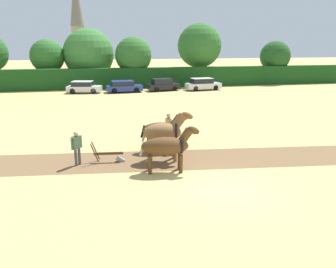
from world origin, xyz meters
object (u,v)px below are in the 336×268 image
(tree_center, at_px, (89,54))
(parked_car_left, at_px, (124,87))
(tree_center_right, at_px, (133,55))
(parked_car_center, at_px, (203,84))
(parked_car_far_left, at_px, (84,87))
(plow, at_px, (111,156))
(parked_car_center_left, at_px, (163,85))
(church_spire, at_px, (77,19))
(draft_horse_lead_left, at_px, (167,146))
(farmer_beside_team, at_px, (169,125))
(draft_horse_trail_left, at_px, (162,130))
(draft_horse_lead_right, at_px, (165,132))
(tree_far_right, at_px, (275,56))
(tree_right, at_px, (199,46))
(tree_center_left, at_px, (47,56))
(farmer_at_plow, at_px, (77,145))

(tree_center, bearing_deg, parked_car_left, -61.70)
(tree_center_right, bearing_deg, parked_car_center, -33.35)
(tree_center, relative_size, parked_car_far_left, 1.84)
(plow, distance_m, parked_car_center_left, 26.44)
(tree_center_right, height_order, parked_car_center_left, tree_center_right)
(parked_car_left, bearing_deg, church_spire, 95.72)
(tree_center_right, relative_size, draft_horse_lead_left, 2.38)
(parked_car_left, relative_size, parked_car_center_left, 1.06)
(tree_center, distance_m, farmer_beside_team, 30.42)
(draft_horse_trail_left, bearing_deg, draft_horse_lead_right, -89.92)
(tree_far_right, relative_size, parked_car_far_left, 1.45)
(tree_right, height_order, plow, tree_right)
(tree_far_right, distance_m, farmer_beside_team, 35.36)
(tree_center_left, distance_m, tree_right, 21.39)
(tree_right, height_order, draft_horse_lead_left, tree_right)
(tree_center_right, bearing_deg, church_spire, 103.49)
(parked_car_center_left, bearing_deg, draft_horse_lead_left, -110.05)
(tree_center, relative_size, draft_horse_lead_right, 2.99)
(draft_horse_trail_left, height_order, parked_car_center, draft_horse_trail_left)
(draft_horse_lead_left, distance_m, parked_car_far_left, 27.65)
(tree_center, xyz_separation_m, church_spire, (-3.01, 35.42, 7.04))
(draft_horse_trail_left, bearing_deg, draft_horse_lead_left, -90.02)
(church_spire, bearing_deg, parked_car_far_left, -86.81)
(parked_car_left, bearing_deg, farmer_beside_team, -91.04)
(draft_horse_lead_left, distance_m, draft_horse_lead_right, 1.57)
(tree_center, relative_size, tree_center_right, 1.17)
(tree_far_right, xyz_separation_m, church_spire, (-30.43, 37.83, 7.48))
(tree_center_left, height_order, church_spire, church_spire)
(tree_center, bearing_deg, farmer_at_plow, -89.99)
(farmer_at_plow, bearing_deg, parked_car_center, 103.62)
(tree_right, bearing_deg, church_spire, 117.19)
(church_spire, bearing_deg, parked_car_center_left, -74.05)
(parked_car_far_left, height_order, parked_car_left, parked_car_far_left)
(tree_far_right, relative_size, plow, 3.65)
(tree_center, xyz_separation_m, draft_horse_lead_left, (4.17, -34.54, -3.20))
(draft_horse_lead_left, bearing_deg, parked_car_center_left, 85.99)
(tree_right, distance_m, farmer_at_plow, 35.58)
(tree_center_right, height_order, draft_horse_lead_left, tree_center_right)
(church_spire, relative_size, parked_car_left, 4.91)
(parked_car_center_left, bearing_deg, draft_horse_lead_right, -110.28)
(tree_center, height_order, tree_center_right, tree_center)
(draft_horse_trail_left, bearing_deg, parked_car_left, 97.31)
(farmer_at_plow, bearing_deg, draft_horse_trail_left, 60.36)
(church_spire, xyz_separation_m, plow, (4.65, -68.11, -11.16))
(plow, xyz_separation_m, parked_car_center_left, (7.58, 25.33, 0.41))
(tree_right, xyz_separation_m, farmer_at_plow, (-15.84, -31.54, -4.53))
(draft_horse_lead_left, distance_m, farmer_at_plow, 4.51)
(plow, bearing_deg, tree_center_left, 109.02)
(tree_center_left, xyz_separation_m, tree_far_right, (32.90, -1.85, -0.16))
(church_spire, height_order, draft_horse_lead_right, church_spire)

